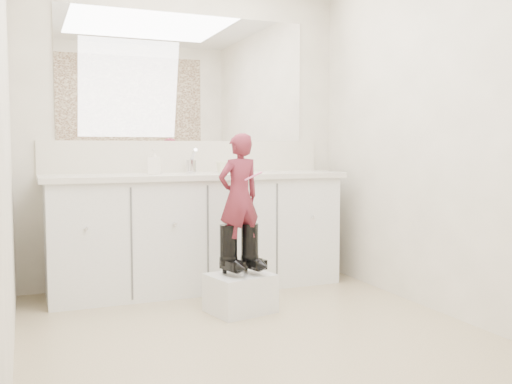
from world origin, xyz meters
name	(u,v)px	position (x,y,z in m)	size (l,w,h in m)	color
floor	(258,336)	(0.00, 0.00, 0.00)	(3.00, 3.00, 0.00)	#917F5F
wall_back	(187,133)	(0.00, 1.50, 1.20)	(2.60, 2.60, 0.00)	#BDB5A2
wall_front	(437,112)	(0.00, -1.50, 1.20)	(2.60, 2.60, 0.00)	#BDB5A2
wall_left	(5,124)	(-1.30, 0.00, 1.20)	(3.00, 3.00, 0.00)	#BDB5A2
wall_right	(443,130)	(1.30, 0.00, 1.20)	(3.00, 3.00, 0.00)	#BDB5A2
vanity_cabinet	(197,234)	(0.00, 1.23, 0.42)	(2.20, 0.55, 0.85)	silver
countertop	(197,176)	(0.00, 1.21, 0.87)	(2.28, 0.58, 0.04)	beige
backsplash	(187,157)	(0.00, 1.49, 1.02)	(2.28, 0.03, 0.25)	beige
mirror	(187,78)	(0.00, 1.49, 1.64)	(2.00, 0.02, 1.00)	white
faucet	(191,166)	(0.00, 1.38, 0.94)	(0.08, 0.08, 0.10)	silver
cup	(222,167)	(0.20, 1.22, 0.94)	(0.10, 0.10, 0.09)	beige
soap_bottle	(154,162)	(-0.33, 1.23, 0.98)	(0.08, 0.09, 0.19)	white
step_stool	(240,293)	(0.08, 0.50, 0.13)	(0.40, 0.33, 0.25)	silver
boot_left	(228,250)	(0.01, 0.52, 0.42)	(0.12, 0.22, 0.33)	black
boot_right	(250,248)	(0.16, 0.52, 0.42)	(0.12, 0.22, 0.33)	black
toddler	(239,197)	(0.08, 0.52, 0.77)	(0.30, 0.20, 0.83)	#9D3048
toothbrush	(253,176)	(0.15, 0.44, 0.90)	(0.01, 0.01, 0.14)	#D8548B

